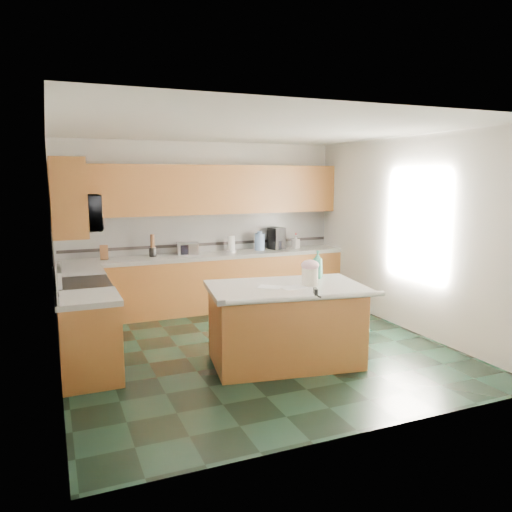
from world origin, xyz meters
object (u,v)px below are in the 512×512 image
island_top (286,288)px  coffee_maker (277,238)px  knife_block (104,253)px  island_base (285,327)px  soap_bottle_island (318,265)px  toaster_oven (188,249)px  treat_jar (310,276)px

island_top → coffee_maker: bearing=76.0°
knife_block → island_base: bearing=-52.3°
coffee_maker → knife_block: bearing=167.1°
island_base → coffee_maker: 2.97m
knife_block → soap_bottle_island: bearing=-42.5°
toaster_oven → island_base: bearing=-67.0°
soap_bottle_island → toaster_oven: (-0.97, 2.42, -0.07)m
island_base → coffee_maker: coffee_maker is taller
island_base → knife_block: (-1.72, 2.64, 0.60)m
soap_bottle_island → treat_jar: bearing=-123.9°
treat_jar → soap_bottle_island: bearing=46.7°
soap_bottle_island → knife_block: 3.31m
island_base → soap_bottle_island: bearing=30.9°
island_base → soap_bottle_island: size_ratio=4.87×
soap_bottle_island → coffee_maker: coffee_maker is taller
island_top → coffee_maker: coffee_maker is taller
island_base → island_top: 0.46m
knife_block → coffee_maker: bearing=5.2°
soap_bottle_island → island_base: bearing=-149.7°
treat_jar → island_base: bearing=162.9°
coffee_maker → island_base: bearing=-126.4°
knife_block → coffee_maker: size_ratio=0.59×
knife_block → coffee_maker: coffee_maker is taller
island_top → soap_bottle_island: size_ratio=5.16×
treat_jar → toaster_oven: bearing=103.4°
island_top → toaster_oven: 2.68m
island_base → treat_jar: bearing=-7.0°
toaster_oven → coffee_maker: (1.56, 0.03, 0.09)m
treat_jar → island_top: bearing=162.9°
soap_bottle_island → knife_block: (-2.25, 2.42, -0.06)m
island_base → treat_jar: treat_jar is taller
island_top → coffee_maker: (1.13, 2.67, 0.21)m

